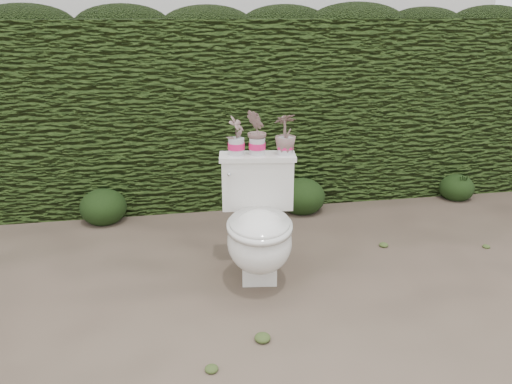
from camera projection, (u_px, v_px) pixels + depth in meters
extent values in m
plane|color=brown|center=(222.00, 273.00, 3.37)|extent=(60.00, 60.00, 0.00)
cube|color=#314818|center=(201.00, 110.00, 4.57)|extent=(8.00, 1.00, 1.60)
cube|color=silver|center=(259.00, 262.00, 3.30)|extent=(0.26, 0.33, 0.20)
ellipsoid|color=silver|center=(259.00, 241.00, 3.13)|extent=(0.47, 0.56, 0.39)
cube|color=silver|center=(257.00, 183.00, 3.34)|extent=(0.49, 0.23, 0.34)
cube|color=silver|center=(257.00, 157.00, 3.28)|extent=(0.52, 0.25, 0.03)
cylinder|color=silver|center=(229.00, 173.00, 3.21)|extent=(0.03, 0.06, 0.02)
sphere|color=silver|center=(229.00, 175.00, 3.18)|extent=(0.03, 0.03, 0.03)
imported|color=#247532|center=(236.00, 137.00, 3.22)|extent=(0.15, 0.15, 0.24)
imported|color=#247532|center=(257.00, 133.00, 3.22)|extent=(0.13, 0.16, 0.28)
imported|color=#247532|center=(286.00, 135.00, 3.23)|extent=(0.17, 0.17, 0.25)
ellipsoid|color=black|center=(103.00, 204.00, 4.14)|extent=(0.38, 0.38, 0.31)
ellipsoid|color=black|center=(302.00, 193.00, 4.35)|extent=(0.40, 0.40, 0.32)
ellipsoid|color=black|center=(457.00, 185.00, 4.66)|extent=(0.32, 0.32, 0.26)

